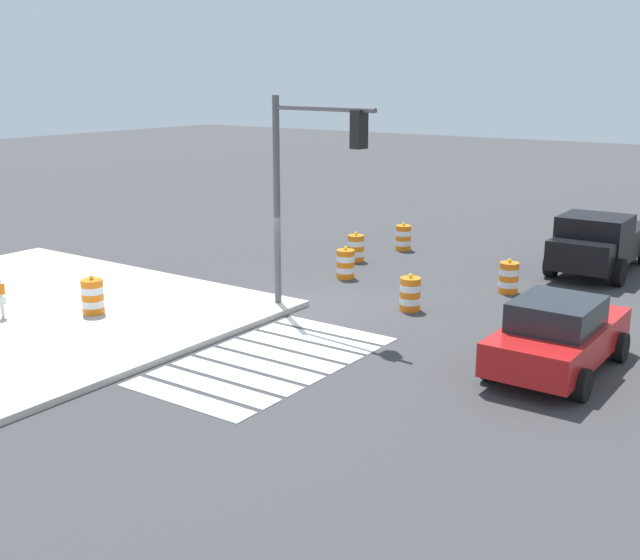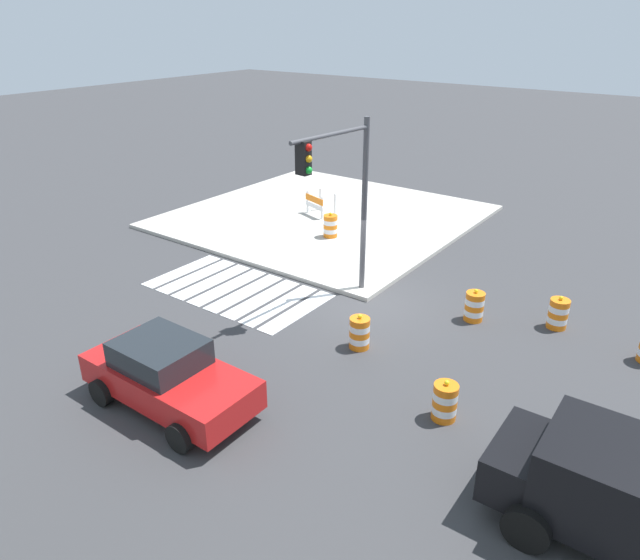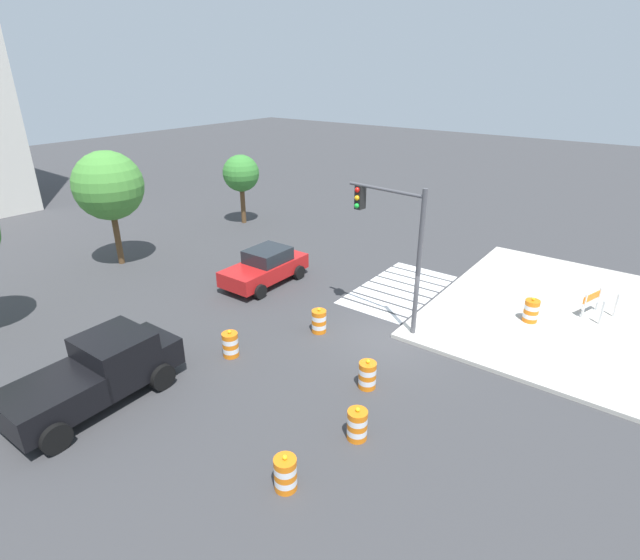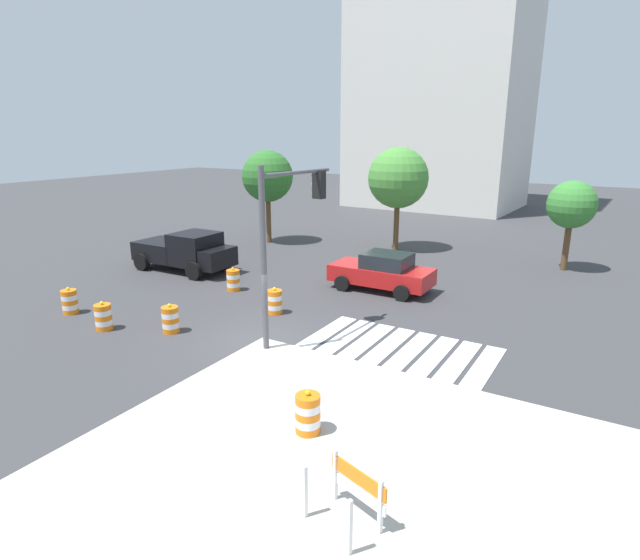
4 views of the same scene
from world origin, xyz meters
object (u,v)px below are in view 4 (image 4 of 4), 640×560
(traffic_barrel_on_sidewalk, at_px, (308,414))
(traffic_barrel_far_curb, at_px, (233,280))
(street_tree_streetside_far, at_px, (572,205))
(street_tree_streetside_mid, at_px, (267,177))
(construction_barricade, at_px, (351,490))
(pickup_truck, at_px, (187,251))
(street_tree_streetside_near, at_px, (398,178))
(traffic_light_pole, at_px, (288,222))
(sports_car, at_px, (382,272))
(traffic_barrel_near_corner, at_px, (103,317))
(traffic_barrel_median_far, at_px, (275,302))
(traffic_barrel_crosswalk_end, at_px, (70,302))
(traffic_barrel_median_near, at_px, (170,320))

(traffic_barrel_on_sidewalk, bearing_deg, traffic_barrel_far_curb, 137.97)
(street_tree_streetside_far, bearing_deg, street_tree_streetside_mid, -172.63)
(traffic_barrel_on_sidewalk, relative_size, construction_barricade, 0.72)
(pickup_truck, height_order, street_tree_streetside_near, street_tree_streetside_near)
(pickup_truck, height_order, traffic_light_pole, traffic_light_pole)
(sports_car, bearing_deg, traffic_barrel_on_sidewalk, -73.75)
(traffic_barrel_far_curb, height_order, street_tree_streetside_near, street_tree_streetside_near)
(traffic_barrel_far_curb, distance_m, traffic_barrel_on_sidewalk, 11.64)
(traffic_barrel_near_corner, height_order, traffic_light_pole, traffic_light_pole)
(traffic_barrel_median_far, bearing_deg, street_tree_streetside_mid, 127.16)
(traffic_barrel_near_corner, relative_size, construction_barricade, 0.72)
(sports_car, height_order, traffic_barrel_crosswalk_end, sports_car)
(traffic_barrel_crosswalk_end, distance_m, traffic_barrel_on_sidewalk, 12.23)
(traffic_barrel_crosswalk_end, xyz_separation_m, street_tree_streetside_mid, (-1.26, 14.21, 3.50))
(traffic_barrel_near_corner, distance_m, street_tree_streetside_far, 21.08)
(traffic_barrel_crosswalk_end, bearing_deg, traffic_barrel_on_sidewalk, -11.41)
(traffic_barrel_far_curb, bearing_deg, traffic_barrel_on_sidewalk, -42.03)
(traffic_barrel_crosswalk_end, distance_m, traffic_barrel_median_far, 7.63)
(pickup_truck, relative_size, construction_barricade, 3.65)
(sports_car, distance_m, traffic_barrel_near_corner, 11.06)
(traffic_light_pole, distance_m, street_tree_streetside_near, 14.56)
(traffic_barrel_median_far, height_order, traffic_barrel_far_curb, same)
(street_tree_streetside_far, bearing_deg, traffic_light_pole, -114.36)
(sports_car, height_order, traffic_barrel_median_near, sports_car)
(traffic_barrel_on_sidewalk, bearing_deg, sports_car, 106.25)
(traffic_barrel_on_sidewalk, xyz_separation_m, street_tree_streetside_near, (-5.86, 18.77, 3.42))
(street_tree_streetside_mid, bearing_deg, sports_car, -28.97)
(traffic_barrel_near_corner, height_order, traffic_barrel_far_curb, same)
(traffic_barrel_on_sidewalk, xyz_separation_m, street_tree_streetside_far, (3.01, 18.73, 2.56))
(traffic_barrel_near_corner, relative_size, traffic_barrel_median_near, 1.00)
(traffic_barrel_near_corner, bearing_deg, traffic_barrel_median_near, 24.94)
(traffic_barrel_crosswalk_end, xyz_separation_m, street_tree_streetside_far, (15.00, 16.31, 2.71))
(traffic_barrel_median_near, relative_size, traffic_barrel_far_curb, 1.00)
(traffic_barrel_on_sidewalk, bearing_deg, traffic_light_pole, 128.22)
(street_tree_streetside_near, bearing_deg, street_tree_streetside_mid, -163.86)
(traffic_barrel_crosswalk_end, relative_size, traffic_barrel_median_far, 1.00)
(traffic_barrel_crosswalk_end, relative_size, traffic_barrel_far_curb, 1.00)
(traffic_barrel_median_near, distance_m, traffic_barrel_on_sidewalk, 7.93)
(traffic_barrel_on_sidewalk, bearing_deg, traffic_barrel_median_near, 157.91)
(traffic_barrel_near_corner, bearing_deg, street_tree_streetside_far, 53.27)
(pickup_truck, distance_m, traffic_barrel_median_near, 8.14)
(traffic_barrel_crosswalk_end, distance_m, traffic_light_pole, 9.40)
(sports_car, xyz_separation_m, traffic_barrel_near_corner, (-6.26, -9.11, -0.36))
(traffic_light_pole, bearing_deg, street_tree_streetside_mid, 128.65)
(pickup_truck, distance_m, traffic_barrel_far_curb, 4.24)
(sports_car, distance_m, street_tree_streetside_near, 8.74)
(street_tree_streetside_far, bearing_deg, street_tree_streetside_near, 179.78)
(street_tree_streetside_mid, bearing_deg, traffic_barrel_on_sidewalk, -51.46)
(traffic_barrel_median_far, relative_size, street_tree_streetside_far, 0.24)
(traffic_barrel_median_near, distance_m, street_tree_streetside_far, 19.05)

